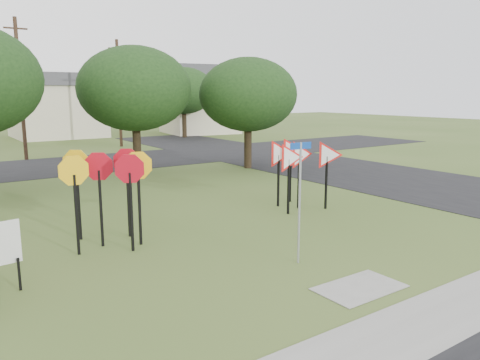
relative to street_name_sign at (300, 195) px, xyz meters
name	(u,v)px	position (x,y,z in m)	size (l,w,h in m)	color
ground	(290,258)	(0.06, 0.40, -1.78)	(140.00, 140.00, 0.00)	#384F1D
sidewalk	(432,319)	(0.06, -3.80, -1.77)	(30.00, 1.60, 0.02)	gray
street_right	(333,168)	(12.06, 10.40, -1.77)	(8.00, 50.00, 0.02)	black
street_far	(75,165)	(0.06, 20.40, -1.77)	(60.00, 8.00, 0.02)	black
curb_pad	(360,288)	(0.06, -2.00, -1.77)	(2.00, 1.20, 0.02)	gray
street_name_sign	(300,195)	(0.00, 0.00, 0.00)	(0.64, 0.06, 3.12)	#9EA1A7
stop_sign_cluster	(108,177)	(-3.46, 4.16, 0.22)	(2.56, 2.38, 2.73)	black
yield_sign_cluster	(297,158)	(3.91, 4.49, 0.15)	(2.72, 2.27, 2.64)	black
far_pole_a	(21,89)	(-1.94, 24.40, 2.82)	(1.40, 0.24, 9.00)	#402C1D
far_pole_b	(119,93)	(6.06, 28.40, 2.57)	(1.40, 0.24, 8.50)	#402C1D
house_mid	(56,105)	(4.06, 40.40, 1.37)	(8.40, 8.40, 6.20)	beige
house_right	(199,99)	(18.06, 36.40, 1.87)	(8.30, 8.30, 7.20)	beige
tree_near_mid	(135,89)	(2.06, 15.40, 2.76)	(6.00, 6.00, 6.80)	black
tree_near_right	(248,95)	(8.06, 13.40, 2.44)	(5.60, 5.60, 6.33)	black
tree_far_right	(184,91)	(14.06, 32.40, 2.76)	(6.00, 6.00, 6.80)	black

